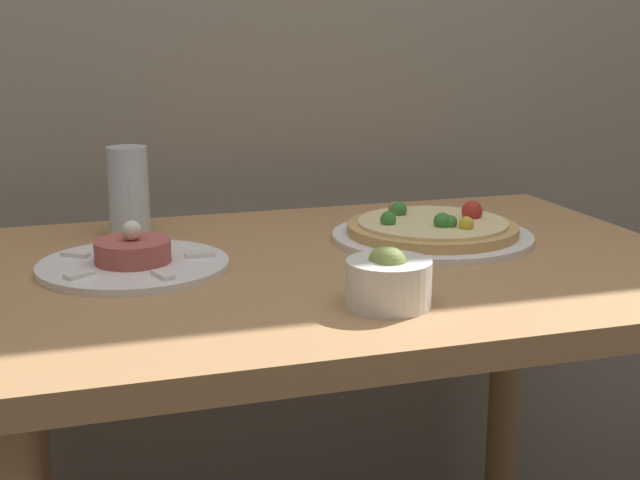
% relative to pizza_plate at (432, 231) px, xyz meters
% --- Properties ---
extents(dining_table, '(1.00, 0.71, 0.78)m').
position_rel_pizza_plate_xyz_m(dining_table, '(-0.17, -0.07, -0.15)').
color(dining_table, '#AD7F51').
rests_on(dining_table, ground_plane).
extents(pizza_plate, '(0.31, 0.31, 0.06)m').
position_rel_pizza_plate_xyz_m(pizza_plate, '(0.00, 0.00, 0.00)').
color(pizza_plate, white).
rests_on(pizza_plate, dining_table).
extents(tartare_plate, '(0.26, 0.26, 0.07)m').
position_rel_pizza_plate_xyz_m(tartare_plate, '(-0.45, -0.03, -0.00)').
color(tartare_plate, white).
rests_on(tartare_plate, dining_table).
extents(small_bowl, '(0.10, 0.10, 0.07)m').
position_rel_pizza_plate_xyz_m(small_bowl, '(-0.18, -0.28, 0.02)').
color(small_bowl, white).
rests_on(small_bowl, dining_table).
extents(drinking_glass, '(0.06, 0.06, 0.14)m').
position_rel_pizza_plate_xyz_m(drinking_glass, '(-0.44, 0.17, 0.05)').
color(drinking_glass, silver).
rests_on(drinking_glass, dining_table).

